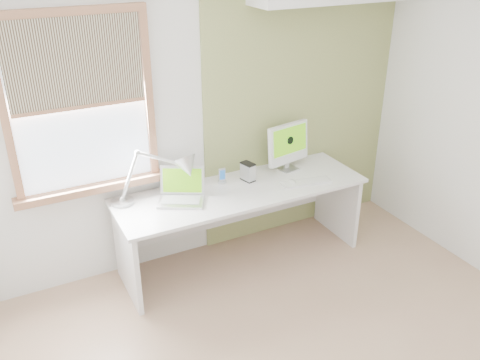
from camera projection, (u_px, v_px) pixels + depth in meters
room at (322, 204)px, 2.97m from camera, size 4.04×3.54×2.64m
accent_wall at (301, 101)px, 4.77m from camera, size 2.00×0.02×2.60m
window at (81, 107)px, 3.82m from camera, size 1.20×0.14×1.42m
desk at (238, 206)px, 4.53m from camera, size 2.20×0.70×0.73m
desk_lamp at (175, 171)px, 4.16m from camera, size 0.77×0.38×0.45m
laptop at (182, 192)px, 4.20m from camera, size 0.46×0.43×0.26m
phone_dock at (222, 179)px, 4.48m from camera, size 0.08×0.08×0.14m
external_drive at (248, 172)px, 4.51m from camera, size 0.11×0.14×0.17m
imac at (288, 144)px, 4.66m from camera, size 0.45×0.19×0.44m
keyboard at (306, 182)px, 4.49m from camera, size 0.46×0.20×0.02m
mouse at (292, 182)px, 4.48m from camera, size 0.08×0.12×0.03m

